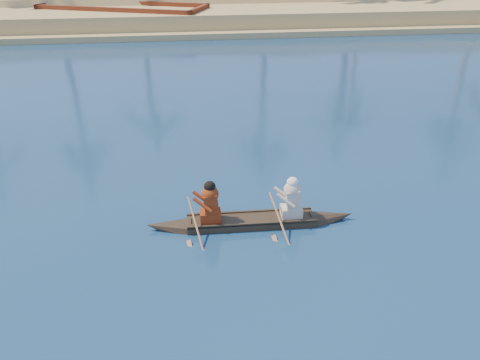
{
  "coord_description": "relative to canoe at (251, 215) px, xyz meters",
  "views": [
    {
      "loc": [
        -9.17,
        -10.91,
        6.28
      ],
      "look_at": [
        -7.6,
        0.7,
        0.7
      ],
      "focal_mm": 40.0,
      "sensor_mm": 36.0,
      "label": 1
    }
  ],
  "objects": [
    {
      "name": "barge_mid",
      "position": [
        -4.53,
        27.27,
        0.39
      ],
      "size": [
        11.63,
        7.65,
        1.84
      ],
      "rotation": [
        0.0,
        0.0,
        -0.39
      ],
      "color": "maroon",
      "rests_on": "ground"
    },
    {
      "name": "canoe",
      "position": [
        0.0,
        0.0,
        0.0
      ],
      "size": [
        4.85,
        0.75,
        1.33
      ],
      "rotation": [
        0.0,
        0.0,
        -0.02
      ],
      "color": "#352B1D",
      "rests_on": "ground"
    }
  ]
}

